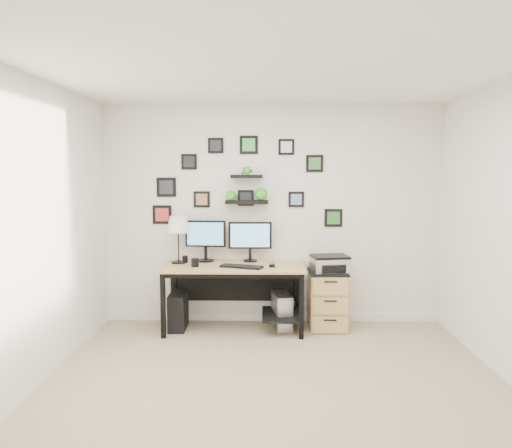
{
  "coord_description": "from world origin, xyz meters",
  "views": [
    {
      "loc": [
        -0.1,
        -3.92,
        1.83
      ],
      "look_at": [
        -0.19,
        1.83,
        1.2
      ],
      "focal_mm": 35.0,
      "sensor_mm": 36.0,
      "label": 1
    }
  ],
  "objects_px": {
    "monitor_right": "(250,238)",
    "table_lamp": "(178,225)",
    "desk": "(237,275)",
    "printer": "(330,263)",
    "file_cabinet": "(327,299)",
    "monitor_left": "(206,238)",
    "mug": "(195,262)",
    "pc_tower_grey": "(282,311)",
    "pc_tower_black": "(178,311)"
  },
  "relations": [
    {
      "from": "desk",
      "to": "printer",
      "type": "height_order",
      "value": "printer"
    },
    {
      "from": "desk",
      "to": "file_cabinet",
      "type": "xyz_separation_m",
      "value": [
        1.04,
        0.06,
        -0.29
      ]
    },
    {
      "from": "file_cabinet",
      "to": "mug",
      "type": "bearing_deg",
      "value": -173.17
    },
    {
      "from": "mug",
      "to": "pc_tower_black",
      "type": "bearing_deg",
      "value": 151.67
    },
    {
      "from": "monitor_left",
      "to": "table_lamp",
      "type": "relative_size",
      "value": 0.89
    },
    {
      "from": "pc_tower_black",
      "to": "printer",
      "type": "relative_size",
      "value": 0.93
    },
    {
      "from": "monitor_left",
      "to": "file_cabinet",
      "type": "distance_m",
      "value": 1.59
    },
    {
      "from": "desk",
      "to": "monitor_left",
      "type": "relative_size",
      "value": 3.29
    },
    {
      "from": "monitor_right",
      "to": "table_lamp",
      "type": "bearing_deg",
      "value": -172.28
    },
    {
      "from": "mug",
      "to": "file_cabinet",
      "type": "relative_size",
      "value": 0.14
    },
    {
      "from": "pc_tower_black",
      "to": "printer",
      "type": "xyz_separation_m",
      "value": [
        1.74,
        0.04,
        0.56
      ]
    },
    {
      "from": "monitor_left",
      "to": "pc_tower_black",
      "type": "xyz_separation_m",
      "value": [
        -0.3,
        -0.2,
        -0.83
      ]
    },
    {
      "from": "printer",
      "to": "mug",
      "type": "bearing_deg",
      "value": -174.2
    },
    {
      "from": "pc_tower_grey",
      "to": "file_cabinet",
      "type": "xyz_separation_m",
      "value": [
        0.53,
        0.03,
        0.13
      ]
    },
    {
      "from": "file_cabinet",
      "to": "desk",
      "type": "bearing_deg",
      "value": -176.81
    },
    {
      "from": "desk",
      "to": "printer",
      "type": "bearing_deg",
      "value": 1.76
    },
    {
      "from": "desk",
      "to": "mug",
      "type": "xyz_separation_m",
      "value": [
        -0.46,
        -0.12,
        0.17
      ]
    },
    {
      "from": "mug",
      "to": "file_cabinet",
      "type": "distance_m",
      "value": 1.58
    },
    {
      "from": "desk",
      "to": "monitor_right",
      "type": "height_order",
      "value": "monitor_right"
    },
    {
      "from": "table_lamp",
      "to": "mug",
      "type": "xyz_separation_m",
      "value": [
        0.22,
        -0.21,
        -0.39
      ]
    },
    {
      "from": "pc_tower_grey",
      "to": "printer",
      "type": "distance_m",
      "value": 0.78
    },
    {
      "from": "mug",
      "to": "pc_tower_grey",
      "type": "relative_size",
      "value": 0.22
    },
    {
      "from": "printer",
      "to": "table_lamp",
      "type": "bearing_deg",
      "value": 178.07
    },
    {
      "from": "pc_tower_grey",
      "to": "file_cabinet",
      "type": "relative_size",
      "value": 0.64
    },
    {
      "from": "table_lamp",
      "to": "printer",
      "type": "bearing_deg",
      "value": -1.93
    },
    {
      "from": "table_lamp",
      "to": "printer",
      "type": "xyz_separation_m",
      "value": [
        1.74,
        -0.06,
        -0.43
      ]
    },
    {
      "from": "monitor_left",
      "to": "pc_tower_black",
      "type": "relative_size",
      "value": 1.17
    },
    {
      "from": "monitor_right",
      "to": "table_lamp",
      "type": "xyz_separation_m",
      "value": [
        -0.83,
        -0.11,
        0.16
      ]
    },
    {
      "from": "mug",
      "to": "printer",
      "type": "bearing_deg",
      "value": 5.8
    },
    {
      "from": "desk",
      "to": "pc_tower_black",
      "type": "xyz_separation_m",
      "value": [
        -0.68,
        -0.0,
        -0.42
      ]
    },
    {
      "from": "table_lamp",
      "to": "pc_tower_grey",
      "type": "xyz_separation_m",
      "value": [
        1.2,
        -0.06,
        -0.99
      ]
    },
    {
      "from": "table_lamp",
      "to": "desk",
      "type": "bearing_deg",
      "value": -7.63
    },
    {
      "from": "table_lamp",
      "to": "file_cabinet",
      "type": "xyz_separation_m",
      "value": [
        1.72,
        -0.03,
        -0.86
      ]
    },
    {
      "from": "pc_tower_grey",
      "to": "desk",
      "type": "bearing_deg",
      "value": -176.78
    },
    {
      "from": "monitor_left",
      "to": "table_lamp",
      "type": "xyz_separation_m",
      "value": [
        -0.3,
        -0.1,
        0.16
      ]
    },
    {
      "from": "printer",
      "to": "pc_tower_black",
      "type": "bearing_deg",
      "value": -178.81
    },
    {
      "from": "monitor_left",
      "to": "monitor_right",
      "type": "distance_m",
      "value": 0.52
    },
    {
      "from": "desk",
      "to": "pc_tower_black",
      "type": "distance_m",
      "value": 0.8
    },
    {
      "from": "monitor_right",
      "to": "pc_tower_grey",
      "type": "height_order",
      "value": "monitor_right"
    },
    {
      "from": "monitor_left",
      "to": "file_cabinet",
      "type": "xyz_separation_m",
      "value": [
        1.42,
        -0.14,
        -0.7
      ]
    },
    {
      "from": "table_lamp",
      "to": "mug",
      "type": "bearing_deg",
      "value": -44.3
    },
    {
      "from": "table_lamp",
      "to": "printer",
      "type": "relative_size",
      "value": 1.22
    },
    {
      "from": "monitor_right",
      "to": "table_lamp",
      "type": "height_order",
      "value": "table_lamp"
    },
    {
      "from": "monitor_right",
      "to": "pc_tower_grey",
      "type": "distance_m",
      "value": 0.92
    },
    {
      "from": "file_cabinet",
      "to": "monitor_left",
      "type": "bearing_deg",
      "value": 174.52
    },
    {
      "from": "desk",
      "to": "pc_tower_grey",
      "type": "distance_m",
      "value": 0.67
    },
    {
      "from": "desk",
      "to": "file_cabinet",
      "type": "relative_size",
      "value": 2.39
    },
    {
      "from": "pc_tower_grey",
      "to": "pc_tower_black",
      "type": "bearing_deg",
      "value": -178.43
    },
    {
      "from": "monitor_right",
      "to": "pc_tower_grey",
      "type": "relative_size",
      "value": 1.17
    },
    {
      "from": "pc_tower_black",
      "to": "pc_tower_grey",
      "type": "relative_size",
      "value": 0.96
    }
  ]
}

